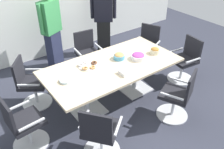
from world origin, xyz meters
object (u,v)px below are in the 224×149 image
Objects in this scene: office_chair_0 at (185,62)px; snack_bowl_candy_mix at (138,56)px; office_chair_6 at (178,98)px; snack_bowl_cookies at (119,56)px; office_chair_5 at (100,134)px; person_standing_0 at (51,28)px; napkin_pile at (125,72)px; office_chair_2 at (88,55)px; donut_platter at (88,65)px; office_chair_3 at (31,85)px; office_chair_4 at (23,126)px; conference_table at (112,71)px; plate_stack at (66,81)px; office_chair_1 at (147,48)px; snack_bowl_pretzels at (155,51)px; person_standing_1 at (103,18)px.

office_chair_0 is 3.51× the size of snack_bowl_candy_mix.
office_chair_6 is 1.25m from snack_bowl_cookies.
snack_bowl_candy_mix is at bearing 82.26° from office_chair_5.
person_standing_0 is 10.16× the size of napkin_pile.
office_chair_2 is 2.66× the size of donut_platter.
office_chair_4 is (-0.45, -0.90, 0.00)m from office_chair_3.
office_chair_5 is 1.49m from office_chair_6.
office_chair_6 is at bearing -52.37° from donut_platter.
office_chair_3 is 1.00× the size of office_chair_5.
plate_stack is (-0.88, 0.02, 0.14)m from conference_table.
office_chair_4 is 0.51× the size of person_standing_0.
office_chair_1 is at bearing 33.97° from napkin_pile.
office_chair_1 is 1.37m from office_chair_2.
snack_bowl_pretzels is (1.23, -1.86, -0.13)m from person_standing_0.
snack_bowl_pretzels reaches higher than conference_table.
office_chair_1 reaches higher than napkin_pile.
office_chair_3 is 1.71m from napkin_pile.
office_chair_6 is 5.34× the size of snack_bowl_pretzels.
office_chair_0 is at bearing -8.06° from plate_stack.
donut_platter is 1.74× the size of plate_stack.
office_chair_3 is 1.09m from donut_platter.
office_chair_6 is (0.44, -2.13, 0.00)m from office_chair_2.
person_standing_0 is at bearing 88.74° from donut_platter.
snack_bowl_candy_mix reaches higher than conference_table.
office_chair_5 is (0.34, -1.69, 0.00)m from office_chair_3.
office_chair_0 and office_chair_3 have the same top height.
person_standing_1 is 10.07× the size of snack_bowl_pretzels.
plate_stack is at bearing 89.30° from office_chair_0.
office_chair_0 is at bearing -15.26° from snack_bowl_pretzels.
snack_bowl_candy_mix is at bearing 89.16° from person_standing_0.
snack_bowl_pretzels is at bearing 98.07° from person_standing_0.
snack_bowl_cookies is (-0.77, -1.60, -0.09)m from person_standing_1.
office_chair_3 reaches higher than snack_bowl_cookies.
person_standing_1 is 2.02m from donut_platter.
person_standing_0 reaches higher than office_chair_1.
office_chair_5 is 1.67m from snack_bowl_candy_mix.
office_chair_5 reaches higher than napkin_pile.
office_chair_2 is at bearing 59.80° from donut_platter.
office_chair_1 is at bearing 22.83° from snack_bowl_cookies.
office_chair_6 is at bearing 83.26° from person_standing_0.
office_chair_1 is at bearing 122.02° from person_standing_0.
office_chair_2 is 1.51m from napkin_pile.
office_chair_3 is at bearing 115.77° from plate_stack.
donut_platter is at bearing 149.48° from conference_table.
plate_stack is at bearing 174.96° from snack_bowl_pretzels.
office_chair_3 is 2.47m from person_standing_1.
person_standing_1 is at bearing 119.75° from office_chair_4.
person_standing_1 is (1.00, 1.70, 0.27)m from conference_table.
office_chair_2 is 0.95m from person_standing_0.
donut_platter is at bearing 103.34° from office_chair_6.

